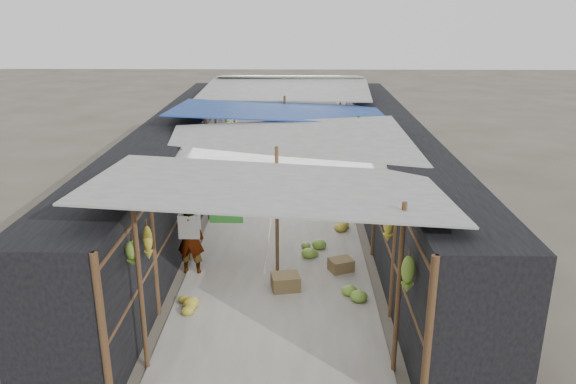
# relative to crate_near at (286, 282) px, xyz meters

# --- Properties ---
(ground) EXTENTS (80.00, 80.00, 0.00)m
(ground) POSITION_rel_crate_near_xyz_m (-0.17, -2.40, -0.15)
(ground) COLOR #6B6356
(ground) RESTS_ON ground
(aisle_slab) EXTENTS (3.60, 16.00, 0.02)m
(aisle_slab) POSITION_rel_crate_near_xyz_m (-0.17, 4.10, -0.14)
(aisle_slab) COLOR #9E998E
(aisle_slab) RESTS_ON ground
(stall_left) EXTENTS (1.40, 15.00, 2.30)m
(stall_left) POSITION_rel_crate_near_xyz_m (-2.87, 4.10, 1.00)
(stall_left) COLOR black
(stall_left) RESTS_ON ground
(stall_right) EXTENTS (1.40, 15.00, 2.30)m
(stall_right) POSITION_rel_crate_near_xyz_m (2.53, 4.10, 1.00)
(stall_right) COLOR black
(stall_right) RESTS_ON ground
(crate_near) EXTENTS (0.58, 0.50, 0.31)m
(crate_near) POSITION_rel_crate_near_xyz_m (0.00, 0.00, 0.00)
(crate_near) COLOR olive
(crate_near) RESTS_ON ground
(crate_mid) EXTENTS (0.54, 0.50, 0.26)m
(crate_mid) POSITION_rel_crate_near_xyz_m (1.09, 0.79, -0.02)
(crate_mid) COLOR olive
(crate_mid) RESTS_ON ground
(crate_back) EXTENTS (0.57, 0.53, 0.29)m
(crate_back) POSITION_rel_crate_near_xyz_m (-0.46, 6.35, -0.01)
(crate_back) COLOR olive
(crate_back) RESTS_ON ground
(black_basin) EXTENTS (0.57, 0.57, 0.17)m
(black_basin) POSITION_rel_crate_near_xyz_m (0.68, 4.51, -0.07)
(black_basin) COLOR black
(black_basin) RESTS_ON ground
(vendor_elderly) EXTENTS (0.57, 0.41, 1.48)m
(vendor_elderly) POSITION_rel_crate_near_xyz_m (-1.87, 0.68, 0.59)
(vendor_elderly) COLOR white
(vendor_elderly) RESTS_ON ground
(shopper_blue) EXTENTS (0.99, 0.95, 1.62)m
(shopper_blue) POSITION_rel_crate_near_xyz_m (-0.61, 6.54, 0.66)
(shopper_blue) COLOR #1D4294
(shopper_blue) RESTS_ON ground
(vendor_seated) EXTENTS (0.60, 0.67, 0.90)m
(vendor_seated) POSITION_rel_crate_near_xyz_m (0.89, 6.37, 0.30)
(vendor_seated) COLOR #534F48
(vendor_seated) RESTS_ON ground
(market_canopy) EXTENTS (5.62, 15.20, 2.77)m
(market_canopy) POSITION_rel_crate_near_xyz_m (-0.15, 4.44, 2.26)
(market_canopy) COLOR brown
(market_canopy) RESTS_ON ground
(hanging_bananas) EXTENTS (3.96, 13.86, 0.78)m
(hanging_bananas) POSITION_rel_crate_near_xyz_m (-0.02, 3.80, 1.52)
(hanging_bananas) COLOR olive
(hanging_bananas) RESTS_ON ground
(floor_bananas) EXTENTS (3.85, 9.24, 0.35)m
(floor_bananas) POSITION_rel_crate_near_xyz_m (0.20, 4.02, -0.00)
(floor_bananas) COLOR olive
(floor_bananas) RESTS_ON ground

